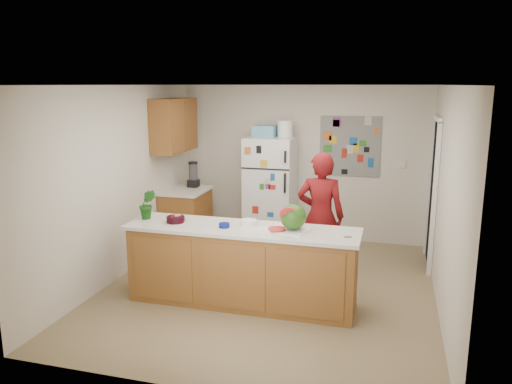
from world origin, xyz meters
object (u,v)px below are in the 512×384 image
(refrigerator, at_px, (270,190))
(watermelon, at_px, (293,217))
(person, at_px, (321,216))
(cherry_bowl, at_px, (176,219))

(refrigerator, height_order, watermelon, refrigerator)
(refrigerator, bearing_deg, person, -53.55)
(person, xyz_separation_m, cherry_bowl, (-1.56, -1.03, 0.12))
(watermelon, bearing_deg, refrigerator, 109.65)
(watermelon, distance_m, cherry_bowl, 1.40)
(person, bearing_deg, refrigerator, -55.17)
(cherry_bowl, bearing_deg, person, 33.30)
(refrigerator, bearing_deg, cherry_bowl, -103.18)
(cherry_bowl, bearing_deg, refrigerator, 76.82)
(refrigerator, relative_size, person, 1.01)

